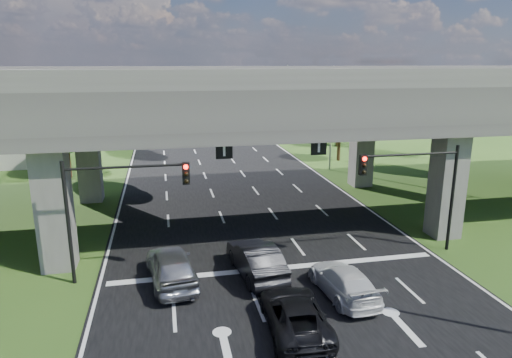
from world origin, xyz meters
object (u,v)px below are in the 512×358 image
object	(u,v)px
signal_right	(419,180)
car_silver	(171,266)
streetlight_beyond	(284,98)
car_white	(343,281)
car_dark	(256,259)
streetlight_far	(328,110)
signal_left	(115,197)
car_trailing	(295,314)

from	to	relation	value
signal_right	car_silver	world-z (taller)	signal_right
streetlight_beyond	car_white	xyz separation A→B (m)	(-7.92, -39.81, -5.13)
car_dark	streetlight_beyond	bearing A→B (deg)	-113.69
car_silver	signal_right	bearing A→B (deg)	176.63
car_white	streetlight_beyond	bearing A→B (deg)	-105.14
streetlight_beyond	car_white	distance (m)	40.91
car_white	streetlight_far	bearing A→B (deg)	-112.29
signal_right	signal_left	distance (m)	15.65
streetlight_far	car_trailing	distance (m)	28.65
streetlight_beyond	car_silver	world-z (taller)	streetlight_beyond
streetlight_beyond	car_trailing	xyz separation A→B (m)	(-10.85, -42.01, -5.14)
car_silver	car_white	distance (m)	8.08
signal_left	car_trailing	world-z (taller)	signal_left
streetlight_far	car_trailing	size ratio (longest dim) A/B	2.05
signal_left	streetlight_far	xyz separation A→B (m)	(17.92, 20.06, 1.66)
signal_left	car_silver	size ratio (longest dim) A/B	1.19
car_white	car_trailing	distance (m)	3.67
signal_left	car_silver	world-z (taller)	signal_left
streetlight_far	car_dark	bearing A→B (deg)	-118.44
signal_left	streetlight_far	size ratio (longest dim) A/B	0.60
car_silver	car_trailing	bearing A→B (deg)	125.37
car_trailing	car_dark	bearing A→B (deg)	-80.83
car_white	signal_right	bearing A→B (deg)	-150.28
signal_right	signal_left	size ratio (longest dim) A/B	1.00
car_white	car_dark	bearing A→B (deg)	-42.99
car_dark	car_white	world-z (taller)	car_dark
signal_right	streetlight_beyond	size ratio (longest dim) A/B	0.60
signal_right	car_dark	bearing A→B (deg)	-174.09
car_dark	car_white	bearing A→B (deg)	134.30
signal_right	car_trailing	xyz separation A→B (m)	(-8.58, -5.96, -3.48)
streetlight_far	streetlight_beyond	distance (m)	16.00
car_silver	car_trailing	distance (m)	6.84
car_dark	signal_left	bearing A→B (deg)	-14.79
car_silver	car_white	world-z (taller)	car_silver
streetlight_beyond	car_silver	distance (m)	40.42
signal_right	car_trailing	world-z (taller)	signal_right
car_white	car_silver	bearing A→B (deg)	-24.23
streetlight_beyond	car_white	bearing A→B (deg)	-101.25
streetlight_far	car_trailing	world-z (taller)	streetlight_far
car_white	car_trailing	size ratio (longest dim) A/B	0.97
streetlight_beyond	car_dark	world-z (taller)	streetlight_beyond
streetlight_beyond	car_silver	xyz separation A→B (m)	(-15.50, -37.00, -4.96)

